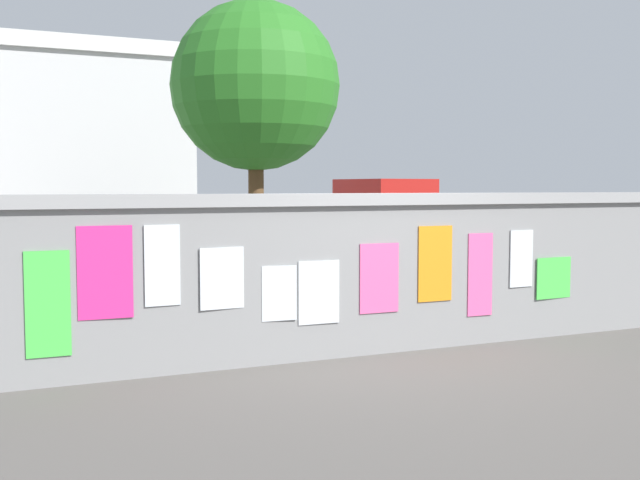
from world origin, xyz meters
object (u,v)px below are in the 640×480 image
object	(u,v)px
auto_rickshaw_truck	(336,236)
bicycle_near	(81,273)
motorcycle	(208,289)
person_walking	(477,241)
tree_roadside	(255,87)

from	to	relation	value
auto_rickshaw_truck	bicycle_near	xyz separation A→B (m)	(-4.01, 0.89, -0.54)
bicycle_near	motorcycle	bearing A→B (deg)	-70.89
bicycle_near	person_walking	distance (m)	6.14
auto_rickshaw_truck	person_walking	size ratio (longest dim) A/B	2.31
motorcycle	person_walking	distance (m)	3.70
person_walking	tree_roadside	distance (m)	10.37
motorcycle	tree_roadside	bearing A→B (deg)	67.56
motorcycle	person_walking	bearing A→B (deg)	-8.29
tree_roadside	bicycle_near	bearing A→B (deg)	-129.64
auto_rickshaw_truck	bicycle_near	world-z (taller)	auto_rickshaw_truck
auto_rickshaw_truck	person_walking	bearing A→B (deg)	-75.49
bicycle_near	tree_roadside	world-z (taller)	tree_roadside
bicycle_near	tree_roadside	xyz separation A→B (m)	(4.98, 6.02, 3.88)
motorcycle	auto_rickshaw_truck	bearing A→B (deg)	39.97
person_walking	tree_roadside	bearing A→B (deg)	88.72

